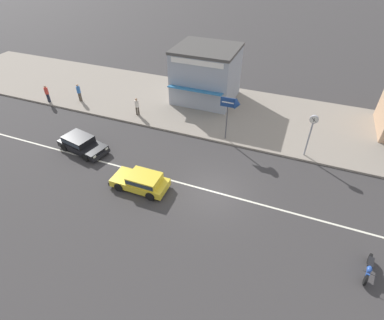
{
  "coord_description": "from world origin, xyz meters",
  "views": [
    {
      "loc": [
        3.76,
        -13.33,
        13.42
      ],
      "look_at": [
        -2.12,
        1.61,
        0.8
      ],
      "focal_mm": 28.0,
      "sensor_mm": 36.0,
      "label": 1
    }
  ],
  "objects_px": {
    "motorcycle_0": "(369,268)",
    "street_clock": "(312,127)",
    "hatchback_black_1": "(81,143)",
    "shopfront_corner_warung": "(206,74)",
    "pedestrian_by_shop": "(79,91)",
    "hatchback_yellow_2": "(142,181)",
    "pedestrian_far_end": "(137,105)",
    "arrow_signboard": "(235,106)",
    "pedestrian_near_clock": "(47,92)"
  },
  "relations": [
    {
      "from": "motorcycle_0",
      "to": "pedestrian_by_shop",
      "type": "distance_m",
      "value": 26.28
    },
    {
      "from": "pedestrian_near_clock",
      "to": "shopfront_corner_warung",
      "type": "bearing_deg",
      "value": 24.58
    },
    {
      "from": "motorcycle_0",
      "to": "street_clock",
      "type": "xyz_separation_m",
      "value": [
        -3.73,
        8.63,
        2.11
      ]
    },
    {
      "from": "hatchback_black_1",
      "to": "shopfront_corner_warung",
      "type": "xyz_separation_m",
      "value": [
        5.88,
        11.28,
        2.0
      ]
    },
    {
      "from": "hatchback_black_1",
      "to": "arrow_signboard",
      "type": "distance_m",
      "value": 11.76
    },
    {
      "from": "street_clock",
      "to": "hatchback_yellow_2",
      "type": "bearing_deg",
      "value": -142.17
    },
    {
      "from": "street_clock",
      "to": "pedestrian_far_end",
      "type": "xyz_separation_m",
      "value": [
        -14.27,
        0.69,
        -1.45
      ]
    },
    {
      "from": "motorcycle_0",
      "to": "pedestrian_by_shop",
      "type": "xyz_separation_m",
      "value": [
        -24.43,
        9.68,
        0.72
      ]
    },
    {
      "from": "hatchback_black_1",
      "to": "hatchback_yellow_2",
      "type": "bearing_deg",
      "value": -18.12
    },
    {
      "from": "hatchback_black_1",
      "to": "motorcycle_0",
      "type": "bearing_deg",
      "value": -9.82
    },
    {
      "from": "pedestrian_by_shop",
      "to": "hatchback_yellow_2",
      "type": "bearing_deg",
      "value": -36.57
    },
    {
      "from": "pedestrian_near_clock",
      "to": "pedestrian_by_shop",
      "type": "distance_m",
      "value": 2.96
    },
    {
      "from": "street_clock",
      "to": "arrow_signboard",
      "type": "height_order",
      "value": "arrow_signboard"
    },
    {
      "from": "arrow_signboard",
      "to": "pedestrian_by_shop",
      "type": "xyz_separation_m",
      "value": [
        -15.26,
        1.13,
        -1.99
      ]
    },
    {
      "from": "pedestrian_far_end",
      "to": "hatchback_yellow_2",
      "type": "bearing_deg",
      "value": -58.81
    },
    {
      "from": "hatchback_black_1",
      "to": "hatchback_yellow_2",
      "type": "height_order",
      "value": "same"
    },
    {
      "from": "arrow_signboard",
      "to": "motorcycle_0",
      "type": "bearing_deg",
      "value": -42.99
    },
    {
      "from": "arrow_signboard",
      "to": "street_clock",
      "type": "bearing_deg",
      "value": 0.83
    },
    {
      "from": "hatchback_black_1",
      "to": "pedestrian_far_end",
      "type": "relative_size",
      "value": 2.53
    },
    {
      "from": "hatchback_yellow_2",
      "to": "street_clock",
      "type": "relative_size",
      "value": 1.14
    },
    {
      "from": "motorcycle_0",
      "to": "street_clock",
      "type": "distance_m",
      "value": 9.63
    },
    {
      "from": "shopfront_corner_warung",
      "to": "hatchback_yellow_2",
      "type": "bearing_deg",
      "value": -88.38
    },
    {
      "from": "motorcycle_0",
      "to": "pedestrian_by_shop",
      "type": "bearing_deg",
      "value": 158.39
    },
    {
      "from": "pedestrian_near_clock",
      "to": "pedestrian_far_end",
      "type": "bearing_deg",
      "value": 5.57
    },
    {
      "from": "pedestrian_far_end",
      "to": "shopfront_corner_warung",
      "type": "relative_size",
      "value": 0.28
    },
    {
      "from": "hatchback_yellow_2",
      "to": "shopfront_corner_warung",
      "type": "bearing_deg",
      "value": 91.62
    },
    {
      "from": "motorcycle_0",
      "to": "pedestrian_near_clock",
      "type": "bearing_deg",
      "value": 162.73
    },
    {
      "from": "street_clock",
      "to": "pedestrian_near_clock",
      "type": "xyz_separation_m",
      "value": [
        -23.38,
        -0.2,
        -1.43
      ]
    },
    {
      "from": "motorcycle_0",
      "to": "pedestrian_far_end",
      "type": "distance_m",
      "value": 20.27
    },
    {
      "from": "shopfront_corner_warung",
      "to": "street_clock",
      "type": "bearing_deg",
      "value": -31.52
    },
    {
      "from": "pedestrian_by_shop",
      "to": "pedestrian_far_end",
      "type": "bearing_deg",
      "value": -3.21
    },
    {
      "from": "arrow_signboard",
      "to": "shopfront_corner_warung",
      "type": "height_order",
      "value": "shopfront_corner_warung"
    },
    {
      "from": "pedestrian_by_shop",
      "to": "shopfront_corner_warung",
      "type": "bearing_deg",
      "value": 24.47
    },
    {
      "from": "hatchback_yellow_2",
      "to": "pedestrian_far_end",
      "type": "bearing_deg",
      "value": 121.19
    },
    {
      "from": "hatchback_yellow_2",
      "to": "shopfront_corner_warung",
      "type": "relative_size",
      "value": 0.64
    },
    {
      "from": "street_clock",
      "to": "arrow_signboard",
      "type": "relative_size",
      "value": 0.92
    },
    {
      "from": "arrow_signboard",
      "to": "pedestrian_far_end",
      "type": "xyz_separation_m",
      "value": [
        -8.82,
        0.77,
        -2.05
      ]
    },
    {
      "from": "pedestrian_by_shop",
      "to": "hatchback_black_1",
      "type": "bearing_deg",
      "value": -51.52
    },
    {
      "from": "street_clock",
      "to": "pedestrian_by_shop",
      "type": "distance_m",
      "value": 20.78
    },
    {
      "from": "pedestrian_by_shop",
      "to": "shopfront_corner_warung",
      "type": "height_order",
      "value": "shopfront_corner_warung"
    },
    {
      "from": "street_clock",
      "to": "arrow_signboard",
      "type": "bearing_deg",
      "value": -179.17
    },
    {
      "from": "hatchback_black_1",
      "to": "arrow_signboard",
      "type": "height_order",
      "value": "arrow_signboard"
    },
    {
      "from": "hatchback_black_1",
      "to": "hatchback_yellow_2",
      "type": "xyz_separation_m",
      "value": [
        6.26,
        -2.05,
        -0.0
      ]
    },
    {
      "from": "shopfront_corner_warung",
      "to": "arrow_signboard",
      "type": "bearing_deg",
      "value": -54.44
    },
    {
      "from": "motorcycle_0",
      "to": "shopfront_corner_warung",
      "type": "height_order",
      "value": "shopfront_corner_warung"
    },
    {
      "from": "pedestrian_near_clock",
      "to": "pedestrian_far_end",
      "type": "height_order",
      "value": "pedestrian_near_clock"
    },
    {
      "from": "arrow_signboard",
      "to": "pedestrian_by_shop",
      "type": "bearing_deg",
      "value": 175.77
    },
    {
      "from": "hatchback_black_1",
      "to": "street_clock",
      "type": "distance_m",
      "value": 16.66
    },
    {
      "from": "hatchback_yellow_2",
      "to": "pedestrian_far_end",
      "type": "xyz_separation_m",
      "value": [
        -4.85,
        8.0,
        0.5
      ]
    },
    {
      "from": "hatchback_black_1",
      "to": "pedestrian_by_shop",
      "type": "xyz_separation_m",
      "value": [
        -5.02,
        6.32,
        0.56
      ]
    }
  ]
}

